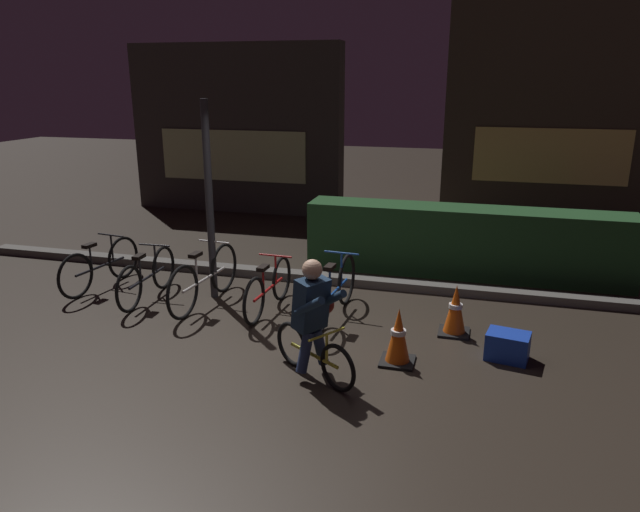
{
  "coord_description": "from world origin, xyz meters",
  "views": [
    {
      "loc": [
        1.95,
        -5.8,
        2.92
      ],
      "look_at": [
        0.2,
        0.6,
        0.9
      ],
      "focal_mm": 33.06,
      "sensor_mm": 36.0,
      "label": 1
    }
  ],
  "objects": [
    {
      "name": "ground_plane",
      "position": [
        0.0,
        0.0,
        0.0
      ],
      "size": [
        40.0,
        40.0,
        0.0
      ],
      "primitive_type": "plane",
      "color": "#2D261E"
    },
    {
      "name": "sidewalk_curb",
      "position": [
        0.0,
        2.2,
        0.06
      ],
      "size": [
        12.0,
        0.24,
        0.12
      ],
      "primitive_type": "cube",
      "color": "#56544F",
      "rests_on": "ground"
    },
    {
      "name": "hedge_row",
      "position": [
        1.8,
        3.1,
        0.52
      ],
      "size": [
        4.8,
        0.7,
        1.05
      ],
      "primitive_type": "cube",
      "color": "#214723",
      "rests_on": "ground"
    },
    {
      "name": "storefront_left",
      "position": [
        -3.34,
        6.5,
        1.81
      ],
      "size": [
        4.79,
        0.54,
        3.64
      ],
      "color": "#383330",
      "rests_on": "ground"
    },
    {
      "name": "storefront_right",
      "position": [
        3.28,
        7.2,
        2.3
      ],
      "size": [
        4.28,
        0.54,
        4.62
      ],
      "color": "#42382D",
      "rests_on": "ground"
    },
    {
      "name": "street_post",
      "position": [
        -1.48,
        1.2,
        1.33
      ],
      "size": [
        0.1,
        0.1,
        2.66
      ],
      "primitive_type": "cylinder",
      "color": "#2D2D33",
      "rests_on": "ground"
    },
    {
      "name": "parked_bike_leftmost",
      "position": [
        -3.21,
        1.11,
        0.33
      ],
      "size": [
        0.46,
        1.58,
        0.73
      ],
      "rotation": [
        0.0,
        0.0,
        1.44
      ],
      "color": "black",
      "rests_on": "ground"
    },
    {
      "name": "parked_bike_left_mid",
      "position": [
        -2.31,
        0.87,
        0.33
      ],
      "size": [
        0.46,
        1.54,
        0.71
      ],
      "rotation": [
        0.0,
        0.0,
        1.6
      ],
      "color": "black",
      "rests_on": "ground"
    },
    {
      "name": "parked_bike_center_left",
      "position": [
        -1.47,
        0.91,
        0.36
      ],
      "size": [
        0.46,
        1.75,
        0.81
      ],
      "rotation": [
        0.0,
        0.0,
        1.49
      ],
      "color": "black",
      "rests_on": "ground"
    },
    {
      "name": "parked_bike_center_right",
      "position": [
        -0.57,
        0.9,
        0.32
      ],
      "size": [
        0.46,
        1.51,
        0.69
      ],
      "rotation": [
        0.0,
        0.0,
        1.52
      ],
      "color": "black",
      "rests_on": "ground"
    },
    {
      "name": "parked_bike_right_mid",
      "position": [
        0.3,
        0.91,
        0.36
      ],
      "size": [
        0.46,
        1.71,
        0.79
      ],
      "rotation": [
        0.0,
        0.0,
        1.49
      ],
      "color": "black",
      "rests_on": "ground"
    },
    {
      "name": "traffic_cone_near",
      "position": [
        1.25,
        -0.1,
        0.3
      ],
      "size": [
        0.36,
        0.36,
        0.62
      ],
      "color": "black",
      "rests_on": "ground"
    },
    {
      "name": "traffic_cone_far",
      "position": [
        1.79,
        0.82,
        0.3
      ],
      "size": [
        0.36,
        0.36,
        0.61
      ],
      "color": "black",
      "rests_on": "ground"
    },
    {
      "name": "blue_crate",
      "position": [
        2.38,
        0.3,
        0.15
      ],
      "size": [
        0.49,
        0.39,
        0.3
      ],
      "primitive_type": "cube",
      "rotation": [
        0.0,
        0.0,
        -0.18
      ],
      "color": "#193DB7",
      "rests_on": "ground"
    },
    {
      "name": "cyclist",
      "position": [
        0.47,
        -0.61,
        0.63
      ],
      "size": [
        1.02,
        0.72,
        1.25
      ],
      "rotation": [
        0.0,
        0.0,
        -0.58
      ],
      "color": "black",
      "rests_on": "ground"
    }
  ]
}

